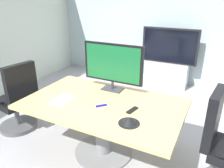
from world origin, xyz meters
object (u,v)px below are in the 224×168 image
object	(u,v)px
conference_table	(103,116)
remote_control	(132,110)
tv_monitor	(113,64)
conference_phone	(129,121)
wall_display_unit	(168,67)
office_chair_left	(18,103)

from	to	relation	value
conference_table	remote_control	world-z (taller)	remote_control
tv_monitor	conference_phone	xyz separation A→B (m)	(0.53, -0.70, -0.33)
conference_table	wall_display_unit	xyz separation A→B (m)	(0.16, 2.69, -0.11)
tv_monitor	remote_control	distance (m)	0.73
office_chair_left	remote_control	size ratio (longest dim) A/B	6.41
conference_table	remote_control	size ratio (longest dim) A/B	11.20
conference_phone	remote_control	xyz separation A→B (m)	(-0.07, 0.26, -0.02)
office_chair_left	conference_phone	size ratio (longest dim) A/B	4.95
tv_monitor	wall_display_unit	world-z (taller)	tv_monitor
tv_monitor	remote_control	world-z (taller)	tv_monitor
remote_control	conference_phone	bearing A→B (deg)	-62.30
office_chair_left	tv_monitor	world-z (taller)	tv_monitor
conference_table	tv_monitor	bearing A→B (deg)	99.62
wall_display_unit	conference_phone	bearing A→B (deg)	-84.23
tv_monitor	conference_phone	size ratio (longest dim) A/B	3.82
conference_table	wall_display_unit	bearing A→B (deg)	86.50
conference_phone	wall_display_unit	bearing A→B (deg)	95.77
wall_display_unit	remote_control	distance (m)	2.75
conference_table	office_chair_left	bearing A→B (deg)	-175.84
conference_table	conference_phone	world-z (taller)	conference_phone
tv_monitor	conference_phone	bearing A→B (deg)	-52.55
tv_monitor	wall_display_unit	xyz separation A→B (m)	(0.23, 2.28, -0.66)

